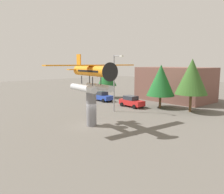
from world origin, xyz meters
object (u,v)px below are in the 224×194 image
object	(u,v)px
display_pedestal	(91,108)
floatplane_monument	(92,75)
car_mid_red	(131,101)
tree_west	(107,75)
streetlight_primary	(115,79)
storefront_building	(175,84)
tree_center_back	(192,77)
tree_east	(161,80)
car_near_blue	(102,96)

from	to	relation	value
display_pedestal	floatplane_monument	world-z (taller)	floatplane_monument
car_mid_red	tree_west	xyz separation A→B (m)	(-9.97, 3.27, 3.63)
streetlight_primary	storefront_building	size ratio (longest dim) A/B	0.62
floatplane_monument	car_mid_red	bearing A→B (deg)	119.30
tree_center_back	tree_west	bearing A→B (deg)	-178.75
display_pedestal	streetlight_primary	xyz separation A→B (m)	(-3.81, 6.85, 2.67)
tree_east	tree_center_back	size ratio (longest dim) A/B	0.89
floatplane_monument	streetlight_primary	xyz separation A→B (m)	(-3.94, 6.87, -0.95)
tree_west	tree_center_back	size ratio (longest dim) A/B	0.88
display_pedestal	tree_center_back	size ratio (longest dim) A/B	0.52
storefront_building	tree_east	bearing A→B (deg)	-71.02
car_near_blue	streetlight_primary	size ratio (longest dim) A/B	0.53
storefront_building	tree_center_back	xyz separation A→B (m)	(7.42, -7.16, 1.95)
car_near_blue	tree_east	xyz separation A→B (m)	(10.81, 2.91, 3.39)
display_pedestal	streetlight_primary	bearing A→B (deg)	119.08
display_pedestal	tree_west	distance (m)	20.75
floatplane_monument	tree_east	world-z (taller)	floatplane_monument
storefront_building	tree_west	bearing A→B (deg)	-144.51
storefront_building	tree_east	world-z (taller)	tree_east
tree_west	tree_east	distance (m)	13.32
display_pedestal	tree_west	bearing A→B (deg)	135.43
floatplane_monument	tree_west	xyz separation A→B (m)	(-14.80, 14.46, -1.06)
car_near_blue	storefront_building	size ratio (longest dim) A/B	0.32
display_pedestal	streetlight_primary	world-z (taller)	streetlight_primary
car_mid_red	tree_west	bearing A→B (deg)	161.84
display_pedestal	car_mid_red	world-z (taller)	display_pedestal
display_pedestal	car_mid_red	xyz separation A→B (m)	(-4.70, 11.18, -1.07)
streetlight_primary	storefront_building	xyz separation A→B (m)	(-0.27, 15.15, -1.57)
car_mid_red	tree_center_back	xyz separation A→B (m)	(8.04, 3.66, 4.12)
display_pedestal	tree_center_back	distance (m)	15.52
floatplane_monument	tree_center_back	distance (m)	15.21
tree_west	tree_east	size ratio (longest dim) A/B	0.99
storefront_building	car_near_blue	bearing A→B (deg)	-126.80
display_pedestal	streetlight_primary	distance (m)	8.29
tree_west	car_mid_red	bearing A→B (deg)	-18.16
car_near_blue	tree_west	distance (m)	5.48
streetlight_primary	tree_east	xyz separation A→B (m)	(2.45, 7.24, -0.35)
storefront_building	tree_west	world-z (taller)	tree_west
floatplane_monument	car_mid_red	size ratio (longest dim) A/B	2.49
streetlight_primary	car_mid_red	bearing A→B (deg)	101.62
tree_east	car_mid_red	bearing A→B (deg)	-138.91
display_pedestal	storefront_building	distance (m)	22.40
tree_west	display_pedestal	bearing A→B (deg)	-44.57
streetlight_primary	tree_west	size ratio (longest dim) A/B	1.20
floatplane_monument	car_near_blue	size ratio (longest dim) A/B	2.49
floatplane_monument	car_mid_red	xyz separation A→B (m)	(-4.83, 11.19, -4.69)
tree_east	car_near_blue	bearing A→B (deg)	-164.95
car_mid_red	storefront_building	distance (m)	11.05
streetlight_primary	display_pedestal	bearing A→B (deg)	-60.92
tree_west	floatplane_monument	bearing A→B (deg)	-44.34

